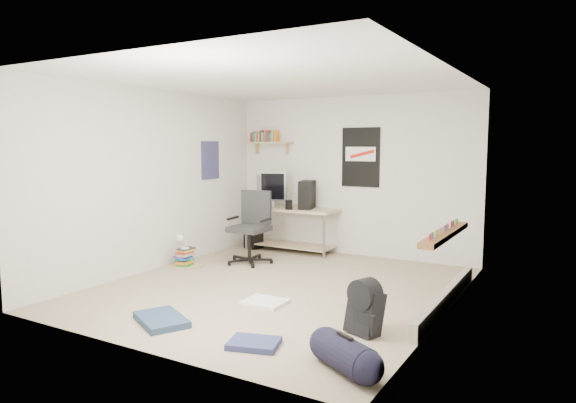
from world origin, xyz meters
The scene contains 26 objects.
floor centered at (0.00, 0.00, -0.01)m, with size 4.00×4.50×0.01m, color gray.
ceiling centered at (0.00, 0.00, 2.50)m, with size 4.00×4.50×0.01m, color white.
back_wall centered at (0.00, 2.25, 1.25)m, with size 4.00×0.01×2.50m, color silver.
left_wall centered at (-2.00, 0.00, 1.25)m, with size 0.01×4.50×2.50m, color silver.
right_wall centered at (2.00, 0.00, 1.25)m, with size 0.01×4.50×2.50m, color silver.
desk centered at (-0.94, 2.00, 0.36)m, with size 1.56×0.68×0.71m, color tan.
monitor_left centered at (-1.54, 2.00, 0.91)m, with size 0.35×0.09×0.39m, color #ABABB0.
monitor_right centered at (-1.13, 1.74, 0.95)m, with size 0.43×0.11×0.47m, color #B3B5B9.
pc_tower centered at (-0.67, 2.00, 0.94)m, with size 0.21×0.44×0.46m, color black.
keyboard centered at (-1.40, 1.72, 0.72)m, with size 0.37×0.13×0.02m, color black.
speaker_left centered at (-1.62, 1.79, 0.81)m, with size 0.09×0.09×0.19m, color black.
speaker_right centered at (-0.84, 1.72, 0.79)m, with size 0.08×0.08×0.16m, color black.
office_chair centered at (-1.05, 0.91, 0.49)m, with size 0.70×0.70×1.07m, color #262629.
wall_shelf centered at (-1.45, 2.14, 1.78)m, with size 0.80×0.22×0.24m, color tan.
poster_back_wall centered at (0.15, 2.23, 1.55)m, with size 0.62×0.03×0.92m, color black.
poster_left_wall centered at (-1.99, 1.20, 1.50)m, with size 0.02×0.42×0.60m, color navy.
window centered at (1.95, 0.30, 1.45)m, with size 0.10×1.50×1.26m, color brown.
baseboard_heater centered at (1.96, 0.30, 0.09)m, with size 0.08×2.50×0.18m, color #B7B2A8.
backpack centered at (1.49, -0.91, 0.20)m, with size 0.31×0.25×0.41m, color black.
duffel_bag centered at (1.65, -1.74, 0.14)m, with size 0.27×0.27×0.53m, color black.
tshirt centered at (0.21, -0.63, 0.02)m, with size 0.46×0.39×0.04m, color silver.
jeans_a centered at (-0.35, -1.65, 0.03)m, with size 0.61×0.39×0.07m, color navy.
jeans_b centered at (0.77, -1.68, 0.03)m, with size 0.43×0.32×0.05m, color navy.
book_stack centered at (-1.75, 0.29, 0.15)m, with size 0.45×0.37×0.30m, color brown.
desk_lamp centered at (-1.73, 0.27, 0.38)m, with size 0.12×0.20×0.20m, color white.
subwoofer centered at (-1.61, 1.85, 0.14)m, with size 0.24×0.24×0.27m, color black.
Camera 1 is at (3.18, -5.25, 1.74)m, focal length 32.00 mm.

